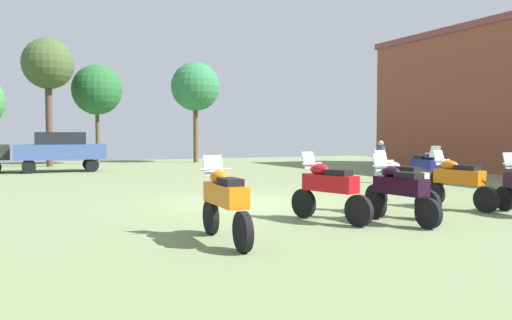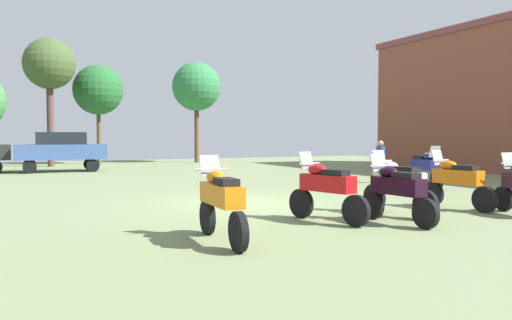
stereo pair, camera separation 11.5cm
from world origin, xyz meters
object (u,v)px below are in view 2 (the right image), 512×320
(motorcycle_3, at_px, (398,183))
(tree_7, at_px, (49,65))
(motorcycle_5, at_px, (457,180))
(motorcycle_11, at_px, (397,190))
(person_1, at_px, (381,158))
(motorcycle_9, at_px, (221,200))
(tree_4, at_px, (196,87))
(motorcycle_8, at_px, (326,188))
(car_2, at_px, (61,149))
(motorcycle_7, at_px, (425,167))
(tree_3, at_px, (98,90))

(motorcycle_3, height_order, tree_7, tree_7)
(motorcycle_5, relative_size, motorcycle_11, 1.01)
(motorcycle_11, bearing_deg, person_1, 47.64)
(motorcycle_9, height_order, tree_4, tree_4)
(person_1, xyz_separation_m, tree_4, (-1.61, 17.56, 4.13))
(motorcycle_8, distance_m, tree_7, 24.47)
(motorcycle_3, relative_size, car_2, 0.52)
(motorcycle_9, height_order, tree_7, tree_7)
(car_2, bearing_deg, tree_4, -55.99)
(motorcycle_7, bearing_deg, motorcycle_5, 66.08)
(tree_7, bearing_deg, motorcycle_5, -70.87)
(tree_3, bearing_deg, tree_7, -154.63)
(motorcycle_9, xyz_separation_m, tree_3, (1.71, 25.99, 3.95))
(car_2, height_order, person_1, car_2)
(motorcycle_5, distance_m, motorcycle_11, 2.99)
(motorcycle_3, bearing_deg, motorcycle_5, -1.87)
(motorcycle_3, height_order, motorcycle_8, motorcycle_3)
(motorcycle_7, relative_size, tree_4, 0.32)
(person_1, distance_m, tree_3, 20.10)
(motorcycle_3, relative_size, motorcycle_11, 1.07)
(motorcycle_8, bearing_deg, motorcycle_9, -175.85)
(motorcycle_8, distance_m, car_2, 19.03)
(person_1, relative_size, tree_3, 0.26)
(motorcycle_3, height_order, car_2, car_2)
(motorcycle_9, bearing_deg, tree_3, 88.56)
(motorcycle_5, distance_m, motorcycle_9, 6.96)
(motorcycle_8, height_order, tree_7, tree_7)
(car_2, bearing_deg, tree_7, 3.50)
(motorcycle_3, xyz_separation_m, tree_4, (3.21, 24.30, 4.35))
(motorcycle_9, distance_m, car_2, 19.69)
(motorcycle_11, relative_size, tree_4, 0.31)
(motorcycle_9, height_order, motorcycle_11, motorcycle_9)
(motorcycle_5, bearing_deg, motorcycle_7, 46.45)
(motorcycle_11, relative_size, car_2, 0.48)
(car_2, xyz_separation_m, person_1, (10.73, -11.74, -0.21))
(person_1, xyz_separation_m, tree_3, (-7.96, 18.08, 3.73))
(motorcycle_11, xyz_separation_m, tree_4, (4.02, 25.23, 4.38))
(motorcycle_8, xyz_separation_m, tree_7, (-4.04, 23.57, 5.19))
(motorcycle_5, relative_size, motorcycle_7, 0.98)
(car_2, relative_size, tree_4, 0.64)
(motorcycle_7, height_order, tree_3, tree_3)
(motorcycle_7, height_order, car_2, car_2)
(motorcycle_7, xyz_separation_m, tree_7, (-11.15, 18.82, 5.19))
(motorcycle_5, height_order, tree_7, tree_7)
(motorcycle_8, height_order, car_2, car_2)
(motorcycle_8, xyz_separation_m, tree_4, (5.26, 24.44, 4.35))
(motorcycle_9, distance_m, tree_7, 25.17)
(motorcycle_5, height_order, car_2, car_2)
(motorcycle_7, relative_size, person_1, 1.32)
(motorcycle_9, distance_m, person_1, 12.50)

